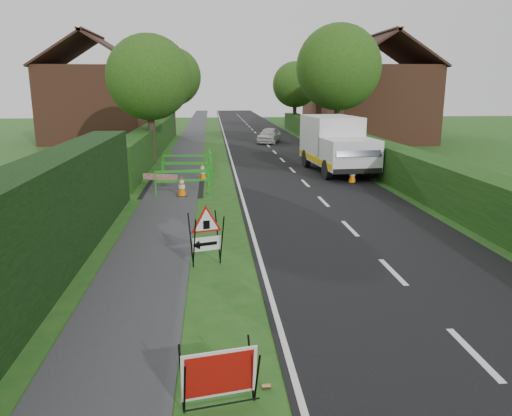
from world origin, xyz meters
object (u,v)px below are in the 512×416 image
works_van (336,143)px  hatchback_car (269,135)px  triangle_sign (205,231)px  red_rect_sign (219,375)px

works_van → hatchback_car: size_ratio=1.79×
triangle_sign → hatchback_car: (4.43, 25.80, -0.27)m
triangle_sign → works_van: works_van is taller
red_rect_sign → hatchback_car: bearing=71.3°
triangle_sign → works_van: size_ratio=0.20×
triangle_sign → hatchback_car: bearing=62.8°
triangle_sign → hatchback_car: triangle_sign is taller
red_rect_sign → works_van: 18.83m
red_rect_sign → triangle_sign: (-0.23, 5.22, 0.37)m
triangle_sign → works_van: 14.05m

